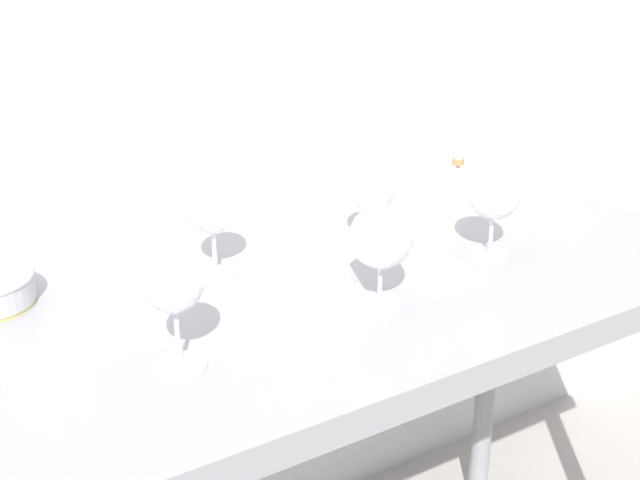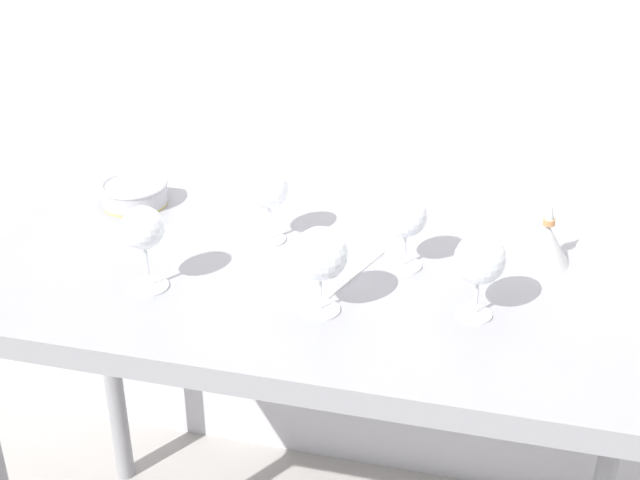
% 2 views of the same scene
% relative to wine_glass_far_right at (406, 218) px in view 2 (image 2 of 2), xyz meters
% --- Properties ---
extents(back_wall, '(3.80, 0.04, 2.60)m').
position_rel_wine_glass_far_right_xyz_m(back_wall, '(-0.15, 0.41, 0.29)').
color(back_wall, silver).
rests_on(back_wall, ground_plane).
extents(steel_counter, '(1.40, 0.65, 0.90)m').
position_rel_wine_glass_far_right_xyz_m(steel_counter, '(-0.15, -0.09, -0.21)').
color(steel_counter, gray).
rests_on(steel_counter, ground_plane).
extents(wine_glass_far_right, '(0.08, 0.08, 0.15)m').
position_rel_wine_glass_far_right_xyz_m(wine_glass_far_right, '(0.00, 0.00, 0.00)').
color(wine_glass_far_right, white).
rests_on(wine_glass_far_right, steel_counter).
extents(wine_glass_near_left, '(0.08, 0.08, 0.17)m').
position_rel_wine_glass_far_right_xyz_m(wine_glass_near_left, '(-0.46, -0.20, 0.01)').
color(wine_glass_near_left, white).
rests_on(wine_glass_near_left, steel_counter).
extents(wine_glass_far_left, '(0.08, 0.08, 0.16)m').
position_rel_wine_glass_far_right_xyz_m(wine_glass_far_left, '(-0.29, 0.04, 0.01)').
color(wine_glass_far_left, white).
rests_on(wine_glass_far_left, steel_counter).
extents(wine_glass_near_center, '(0.10, 0.10, 0.17)m').
position_rel_wine_glass_far_right_xyz_m(wine_glass_near_center, '(-0.12, -0.20, 0.01)').
color(wine_glass_near_center, white).
rests_on(wine_glass_near_center, steel_counter).
extents(wine_glass_near_right, '(0.09, 0.09, 0.16)m').
position_rel_wine_glass_far_right_xyz_m(wine_glass_near_right, '(0.15, -0.15, 0.01)').
color(wine_glass_near_right, white).
rests_on(wine_glass_near_right, steel_counter).
extents(tasting_sheet_upper, '(0.24, 0.30, 0.00)m').
position_rel_wine_glass_far_right_xyz_m(tasting_sheet_upper, '(-0.17, -0.05, -0.11)').
color(tasting_sheet_upper, white).
rests_on(tasting_sheet_upper, steel_counter).
extents(tasting_bowl, '(0.15, 0.15, 0.05)m').
position_rel_wine_glass_far_right_xyz_m(tasting_bowl, '(-0.64, 0.14, -0.08)').
color(tasting_bowl, '#DBCC66').
rests_on(tasting_bowl, steel_counter).
extents(decanter_funnel, '(0.10, 0.10, 0.13)m').
position_rel_wine_glass_far_right_xyz_m(decanter_funnel, '(0.27, 0.09, -0.06)').
color(decanter_funnel, '#BABABA').
rests_on(decanter_funnel, steel_counter).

